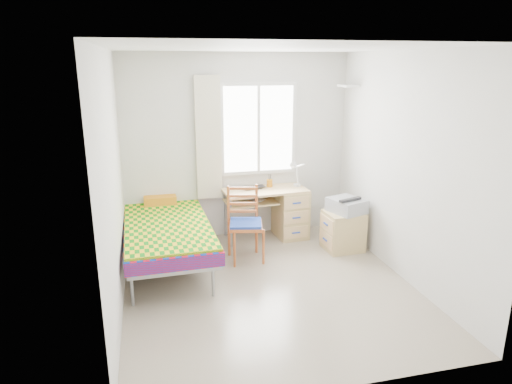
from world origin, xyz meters
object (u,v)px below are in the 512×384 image
cabinet (343,231)px  bed (167,226)px  desk (286,210)px  chair (245,219)px  printer (347,205)px

cabinet → bed: bearing=172.3°
cabinet → desk: bearing=130.5°
desk → chair: (-0.73, -0.62, 0.14)m
desk → chair: bearing=-143.8°
bed → chair: size_ratio=2.34×
desk → printer: size_ratio=2.21×
desk → printer: desk is taller
cabinet → printer: 0.36m
bed → printer: size_ratio=4.13×
bed → desk: size_ratio=1.87×
bed → chair: bearing=-11.7°
bed → cabinet: size_ratio=4.23×
bed → desk: bed is taller
bed → chair: (0.99, -0.17, 0.07)m
desk → chair: chair is taller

